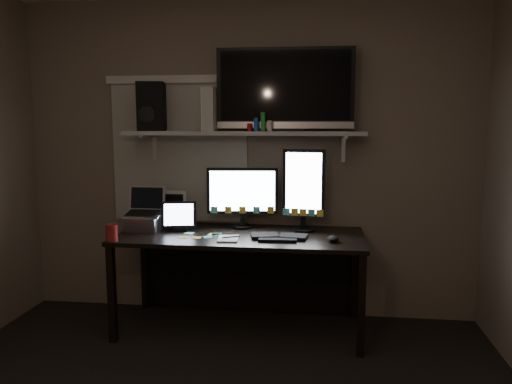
% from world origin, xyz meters
% --- Properties ---
extents(back_wall, '(3.60, 0.00, 3.60)m').
position_xyz_m(back_wall, '(0.00, 1.80, 1.25)').
color(back_wall, '#715F51').
rests_on(back_wall, floor).
extents(window_blinds, '(1.10, 0.02, 1.10)m').
position_xyz_m(window_blinds, '(-0.55, 1.79, 1.30)').
color(window_blinds, '#B5AFA3').
rests_on(window_blinds, back_wall).
extents(desk, '(1.80, 0.75, 0.73)m').
position_xyz_m(desk, '(0.00, 1.55, 0.55)').
color(desk, black).
rests_on(desk, floor).
extents(wall_shelf, '(1.80, 0.35, 0.03)m').
position_xyz_m(wall_shelf, '(0.00, 1.62, 1.46)').
color(wall_shelf, '#A2A29E').
rests_on(wall_shelf, back_wall).
extents(monitor_landscape, '(0.55, 0.12, 0.48)m').
position_xyz_m(monitor_landscape, '(-0.02, 1.65, 0.97)').
color(monitor_landscape, black).
rests_on(monitor_landscape, desk).
extents(monitor_portrait, '(0.32, 0.09, 0.63)m').
position_xyz_m(monitor_portrait, '(0.46, 1.59, 1.04)').
color(monitor_portrait, black).
rests_on(monitor_portrait, desk).
extents(keyboard, '(0.41, 0.18, 0.02)m').
position_xyz_m(keyboard, '(0.29, 1.34, 0.74)').
color(keyboard, black).
rests_on(keyboard, desk).
extents(mouse, '(0.09, 0.13, 0.04)m').
position_xyz_m(mouse, '(0.67, 1.28, 0.75)').
color(mouse, black).
rests_on(mouse, desk).
extents(notepad, '(0.16, 0.21, 0.01)m').
position_xyz_m(notepad, '(-0.06, 1.25, 0.74)').
color(notepad, silver).
rests_on(notepad, desk).
extents(tablet, '(0.28, 0.16, 0.23)m').
position_xyz_m(tablet, '(-0.47, 1.47, 0.84)').
color(tablet, black).
rests_on(tablet, desk).
extents(file_sorter, '(0.22, 0.11, 0.27)m').
position_xyz_m(file_sorter, '(-0.60, 1.68, 0.87)').
color(file_sorter, black).
rests_on(file_sorter, desk).
extents(laptop, '(0.29, 0.24, 0.32)m').
position_xyz_m(laptop, '(-0.75, 1.45, 0.89)').
color(laptop, '#BABBBF').
rests_on(laptop, desk).
extents(cup, '(0.10, 0.10, 0.12)m').
position_xyz_m(cup, '(-0.85, 1.11, 0.79)').
color(cup, maroon).
rests_on(cup, desk).
extents(sticky_notes, '(0.31, 0.26, 0.00)m').
position_xyz_m(sticky_notes, '(-0.25, 1.36, 0.73)').
color(sticky_notes, yellow).
rests_on(sticky_notes, desk).
extents(tv, '(1.02, 0.20, 0.61)m').
position_xyz_m(tv, '(0.31, 1.64, 1.78)').
color(tv, black).
rests_on(tv, wall_shelf).
extents(game_console, '(0.10, 0.28, 0.32)m').
position_xyz_m(game_console, '(-0.25, 1.62, 1.64)').
color(game_console, beige).
rests_on(game_console, wall_shelf).
extents(speaker, '(0.25, 0.28, 0.37)m').
position_xyz_m(speaker, '(-0.72, 1.64, 1.66)').
color(speaker, black).
rests_on(speaker, wall_shelf).
extents(bottles, '(0.21, 0.05, 0.13)m').
position_xyz_m(bottles, '(0.13, 1.54, 1.55)').
color(bottles, '#A50F0C').
rests_on(bottles, wall_shelf).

